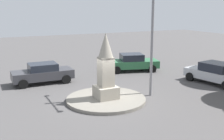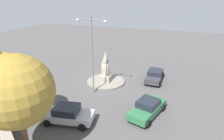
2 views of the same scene
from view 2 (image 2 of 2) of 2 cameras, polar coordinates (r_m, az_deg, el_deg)
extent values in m
plane|color=#4F4C4C|center=(24.66, -1.78, -3.46)|extent=(80.00, 80.00, 0.00)
cylinder|color=gray|center=(24.62, -1.78, -3.26)|extent=(4.66, 4.66, 0.18)
cube|color=#9E9687|center=(24.44, -1.80, -2.31)|extent=(1.23, 1.23, 0.71)
cube|color=#9E9687|center=(23.98, -1.83, 0.34)|extent=(0.78, 0.78, 1.71)
cone|color=#9E9687|center=(23.48, -1.87, 3.87)|extent=(0.86, 0.86, 1.39)
cylinder|color=slate|center=(20.79, -5.65, 3.91)|extent=(0.16, 0.16, 8.29)
cylinder|color=slate|center=(19.70, -4.05, 14.11)|extent=(1.48, 0.08, 0.08)
cylinder|color=slate|center=(20.34, -7.98, 14.19)|extent=(1.48, 0.08, 0.08)
sphere|color=#F2EACC|center=(19.42, -1.98, 13.75)|extent=(0.28, 0.28, 0.28)
sphere|color=#F2EACC|center=(20.71, -9.84, 13.93)|extent=(0.28, 0.28, 0.28)
cube|color=#2D6B42|center=(18.33, 10.12, -10.99)|extent=(2.93, 4.68, 0.62)
cube|color=#1E232D|center=(18.08, 10.34, -9.32)|extent=(2.09, 2.23, 0.56)
cylinder|color=black|center=(20.00, 9.77, -9.05)|extent=(0.39, 0.68, 0.64)
cylinder|color=black|center=(19.41, 14.51, -10.47)|extent=(0.39, 0.68, 0.64)
cylinder|color=black|center=(17.71, 5.13, -13.17)|extent=(0.39, 0.68, 0.64)
cylinder|color=black|center=(17.04, 10.40, -15.03)|extent=(0.39, 0.68, 0.64)
cube|color=#B7BABF|center=(17.60, -12.47, -12.68)|extent=(4.51, 2.49, 0.61)
cube|color=#1E232D|center=(17.31, -12.88, -10.98)|extent=(2.25, 1.97, 0.60)
cylinder|color=black|center=(18.01, -6.79, -12.59)|extent=(0.67, 0.33, 0.64)
cylinder|color=black|center=(16.63, -8.63, -15.94)|extent=(0.67, 0.33, 0.64)
cylinder|color=black|center=(19.01, -15.62, -11.32)|extent=(0.67, 0.33, 0.64)
cylinder|color=black|center=(17.71, -18.13, -14.30)|extent=(0.67, 0.33, 0.64)
cube|color=#38383D|center=(25.30, 12.11, -1.72)|extent=(1.75, 4.29, 0.63)
cube|color=#1E232D|center=(25.05, 12.20, -0.55)|extent=(1.59, 1.97, 0.50)
cylinder|color=black|center=(26.90, 10.79, -0.93)|extent=(0.23, 0.64, 0.64)
cylinder|color=black|center=(26.70, 14.38, -1.41)|extent=(0.23, 0.64, 0.64)
cylinder|color=black|center=(24.19, 9.49, -3.44)|extent=(0.23, 0.64, 0.64)
cylinder|color=black|center=(23.97, 13.48, -3.99)|extent=(0.23, 0.64, 0.64)
cube|color=silver|center=(22.79, -27.21, -4.84)|extent=(2.69, 2.68, 1.55)
cube|color=slate|center=(25.62, -26.70, -3.41)|extent=(4.10, 4.20, 0.37)
cube|color=red|center=(27.24, -26.69, -1.01)|extent=(1.44, 1.35, 0.50)
cylinder|color=black|center=(22.93, -24.43, -6.35)|extent=(0.78, 0.81, 0.84)
cylinder|color=black|center=(23.15, -29.36, -6.99)|extent=(0.78, 0.81, 0.84)
cylinder|color=black|center=(26.67, -24.43, -2.52)|extent=(0.78, 0.81, 0.84)
cylinder|color=black|center=(26.86, -28.64, -3.10)|extent=(0.78, 0.81, 0.84)
cylinder|color=brown|center=(14.93, -23.73, -16.61)|extent=(0.35, 0.35, 3.17)
sphere|color=olive|center=(13.31, -25.74, -5.54)|extent=(4.61, 4.61, 4.61)
cylinder|color=brown|center=(18.52, -26.84, -9.70)|extent=(0.34, 0.34, 2.98)
sphere|color=olive|center=(17.36, -28.36, -1.64)|extent=(3.78, 3.78, 3.78)
camera|label=1|loc=(35.76, -19.69, 12.12)|focal=44.69mm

